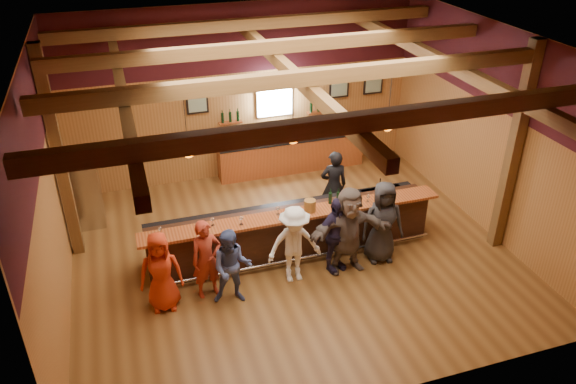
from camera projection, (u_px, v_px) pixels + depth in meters
name	position (u px, v px, depth m)	size (l,w,h in m)	color
room	(292.00, 111.00, 10.50)	(9.04, 9.00, 4.52)	brown
bar_counter	(291.00, 229.00, 11.90)	(6.30, 1.07, 1.11)	black
back_bar_cabinet	(291.00, 155.00, 15.21)	(4.00, 0.52, 0.95)	brown
window	(274.00, 98.00, 14.51)	(0.95, 0.09, 0.95)	silver
framed_pictures	(306.00, 93.00, 14.71)	(5.35, 0.05, 0.45)	black
wine_shelves	(275.00, 115.00, 14.67)	(3.00, 0.18, 0.30)	brown
pendant_lights	(293.00, 137.00, 10.70)	(4.24, 0.24, 1.37)	black
stainless_fridge	(84.00, 189.00, 12.65)	(0.70, 0.70, 1.80)	silver
customer_orange	(161.00, 272.00, 10.17)	(0.78, 0.51, 1.60)	red
customer_redvest	(207.00, 259.00, 10.49)	(0.59, 0.39, 1.62)	#A0301D
customer_denim	(232.00, 267.00, 10.32)	(0.75, 0.59, 1.55)	#47588E
customer_white	(294.00, 245.00, 10.87)	(1.07, 0.61, 1.65)	white
customer_navy	(335.00, 235.00, 11.16)	(0.97, 0.41, 1.66)	#221C39
customer_brown	(348.00, 230.00, 11.11)	(1.74, 0.55, 1.88)	#5F544C
customer_dark	(382.00, 222.00, 11.45)	(0.88, 0.57, 1.79)	#262628
bartender	(334.00, 185.00, 12.89)	(0.63, 0.41, 1.72)	black
ice_bucket	(310.00, 206.00, 11.35)	(0.23, 0.23, 0.26)	brown
bottle_a	(330.00, 198.00, 11.63)	(0.07, 0.07, 0.34)	black
bottle_b	(338.00, 197.00, 11.68)	(0.07, 0.07, 0.32)	black
glass_a	(160.00, 229.00, 10.62)	(0.07, 0.07, 0.17)	silver
glass_b	(197.00, 226.00, 10.69)	(0.08, 0.08, 0.18)	silver
glass_c	(213.00, 220.00, 10.89)	(0.08, 0.08, 0.18)	silver
glass_d	(241.00, 218.00, 10.92)	(0.08, 0.08, 0.19)	silver
glass_e	(278.00, 209.00, 11.24)	(0.08, 0.08, 0.18)	silver
glass_f	(334.00, 201.00, 11.52)	(0.08, 0.08, 0.18)	silver
glass_g	(368.00, 197.00, 11.70)	(0.07, 0.07, 0.16)	silver
glass_h	(390.00, 192.00, 11.84)	(0.08, 0.08, 0.17)	silver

